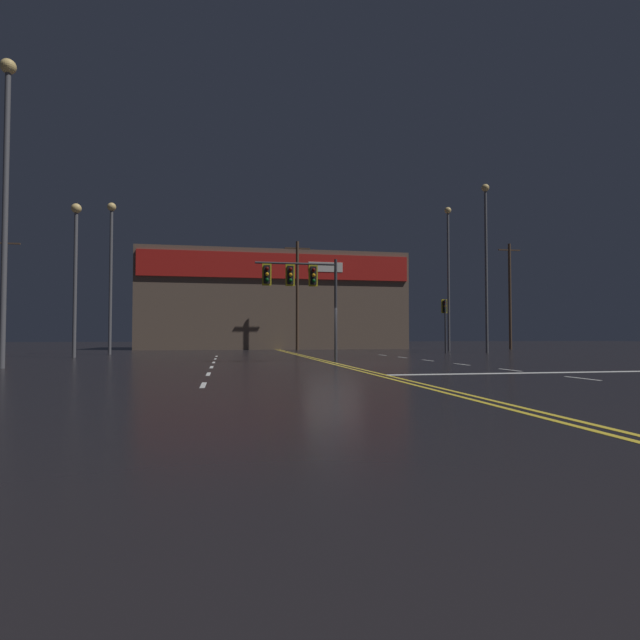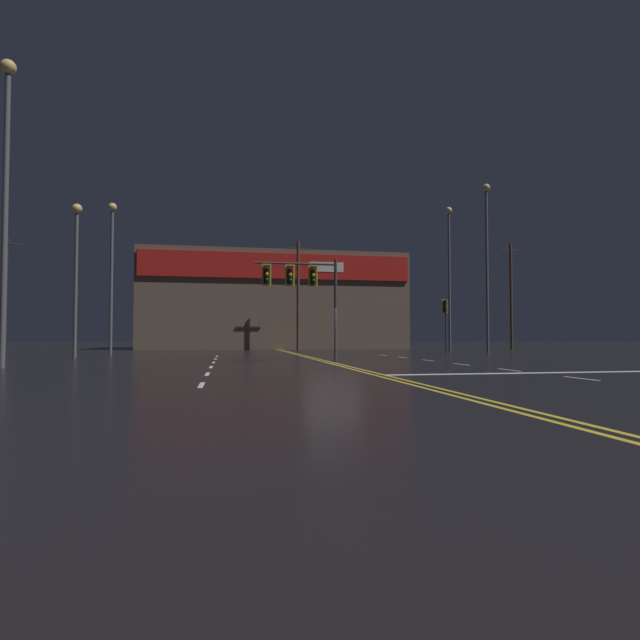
# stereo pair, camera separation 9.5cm
# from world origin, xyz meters

# --- Properties ---
(ground_plane) EXTENTS (200.00, 200.00, 0.00)m
(ground_plane) POSITION_xyz_m (0.00, 0.00, 0.00)
(ground_plane) COLOR black
(road_markings) EXTENTS (15.30, 60.00, 0.01)m
(road_markings) POSITION_xyz_m (1.00, -1.33, 0.00)
(road_markings) COLOR gold
(road_markings) RESTS_ON ground
(traffic_signal_median) EXTENTS (3.81, 0.36, 4.77)m
(traffic_signal_median) POSITION_xyz_m (-1.27, 1.24, 3.70)
(traffic_signal_median) COLOR #38383D
(traffic_signal_median) RESTS_ON ground
(traffic_signal_corner_northeast) EXTENTS (0.42, 0.36, 3.85)m
(traffic_signal_corner_northeast) POSITION_xyz_m (10.77, 11.98, 2.83)
(traffic_signal_corner_northeast) COLOR #38383D
(traffic_signal_corner_northeast) RESTS_ON ground
(streetlight_near_left) EXTENTS (0.56, 0.56, 12.03)m
(streetlight_near_left) POSITION_xyz_m (13.61, 17.36, 7.43)
(streetlight_near_left) COLOR #59595E
(streetlight_near_left) RESTS_ON ground
(streetlight_near_right) EXTENTS (0.56, 0.56, 11.58)m
(streetlight_near_right) POSITION_xyz_m (-12.71, -1.12, 7.19)
(streetlight_near_right) COLOR #59595E
(streetlight_near_right) RESTS_ON ground
(streetlight_median_approach) EXTENTS (0.56, 0.56, 12.43)m
(streetlight_median_approach) POSITION_xyz_m (14.15, 12.17, 7.64)
(streetlight_median_approach) COLOR #59595E
(streetlight_median_approach) RESTS_ON ground
(streetlight_far_left) EXTENTS (0.56, 0.56, 10.05)m
(streetlight_far_left) POSITION_xyz_m (-12.10, 13.40, 6.36)
(streetlight_far_left) COLOR #59595E
(streetlight_far_left) RESTS_ON ground
(streetlight_far_right) EXTENTS (0.56, 0.56, 8.71)m
(streetlight_far_right) POSITION_xyz_m (-12.99, 8.74, 5.62)
(streetlight_far_right) COLOR #59595E
(streetlight_far_right) RESTS_ON ground
(building_backdrop) EXTENTS (25.00, 10.23, 9.19)m
(building_backdrop) POSITION_xyz_m (0.00, 28.57, 4.61)
(building_backdrop) COLOR brown
(building_backdrop) RESTS_ON ground
(utility_pole_row) EXTENTS (45.27, 0.26, 9.91)m
(utility_pole_row) POSITION_xyz_m (1.09, 21.08, 4.92)
(utility_pole_row) COLOR #4C3828
(utility_pole_row) RESTS_ON ground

